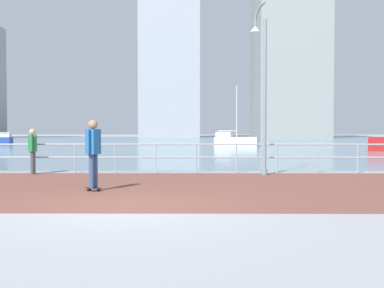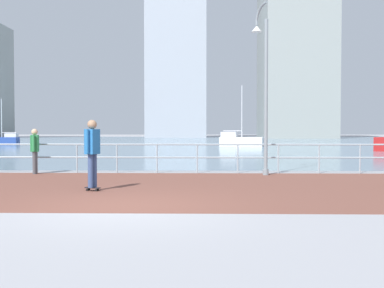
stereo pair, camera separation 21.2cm
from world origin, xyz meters
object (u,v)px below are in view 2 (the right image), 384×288
object	(u,v)px
lamppost	(263,80)
skateboarder	(92,148)
sailboat_gray	(3,140)
bystander	(35,148)
sailboat_yellow	(240,141)

from	to	relation	value
lamppost	skateboarder	world-z (taller)	lamppost
skateboarder	sailboat_gray	xyz separation A→B (m)	(-18.84, 37.30, -0.58)
bystander	sailboat_yellow	world-z (taller)	sailboat_yellow
lamppost	sailboat_yellow	world-z (taller)	lamppost
lamppost	bystander	world-z (taller)	lamppost
skateboarder	bystander	size ratio (longest dim) A/B	1.13
sailboat_yellow	bystander	bearing A→B (deg)	-109.10
skateboarder	sailboat_yellow	size ratio (longest dim) A/B	0.31
skateboarder	bystander	distance (m)	5.26
sailboat_gray	skateboarder	bearing A→B (deg)	-63.21
skateboarder	sailboat_yellow	distance (m)	31.62
lamppost	sailboat_gray	size ratio (longest dim) A/B	1.17
bystander	sailboat_gray	distance (m)	36.59
lamppost	sailboat_yellow	xyz separation A→B (m)	(1.48, 26.81, -2.64)
lamppost	bystander	xyz separation A→B (m)	(-7.76, 0.11, -2.28)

